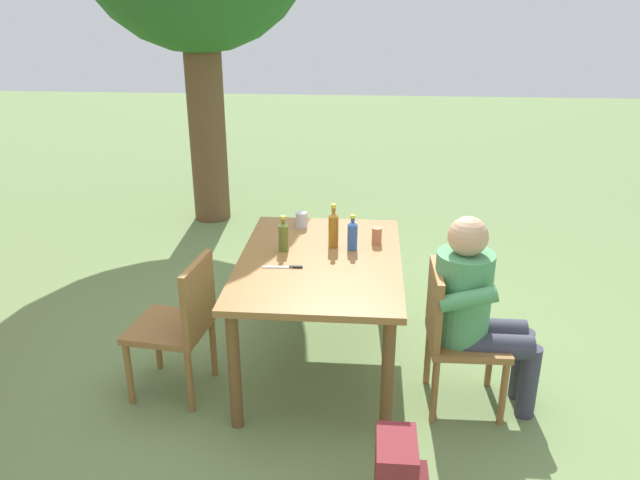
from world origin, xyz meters
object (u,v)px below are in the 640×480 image
cup_terracotta (377,236)px  backpack_by_far_side (351,264)px  dining_table (320,272)px  table_knife (286,267)px  bottle_olive (283,236)px  backpack_by_near_side (398,477)px  chair_near_left (454,330)px  person_in_white_shirt (476,305)px  bottle_blue (352,235)px  cup_steel (302,220)px  bottle_amber (333,229)px  chair_far_left (181,320)px

cup_terracotta → backpack_by_far_side: 1.10m
dining_table → table_knife: size_ratio=6.04×
bottle_olive → backpack_by_near_side: size_ratio=0.59×
backpack_by_near_side → backpack_by_far_side: (2.37, 0.30, 0.03)m
chair_near_left → backpack_by_near_side: chair_near_left is taller
cup_terracotta → backpack_by_near_side: bearing=-175.6°
person_in_white_shirt → table_knife: size_ratio=4.90×
bottle_blue → cup_steel: 0.52m
bottle_blue → bottle_olive: 0.44m
person_in_white_shirt → cup_steel: size_ratio=10.93×
bottle_amber → backpack_by_far_side: 1.19m
chair_far_left → bottle_amber: bottle_amber is taller
dining_table → backpack_by_near_side: (-1.19, -0.46, -0.48)m
bottle_amber → backpack_by_far_side: size_ratio=0.62×
dining_table → person_in_white_shirt: 0.96m
bottle_olive → table_knife: bearing=-169.7°
person_in_white_shirt → backpack_by_far_side: bearing=26.3°
chair_near_left → bottle_olive: bottle_olive is taller
chair_far_left → bottle_olive: 0.81m
bottle_blue → bottle_olive: bearing=97.5°
bottle_amber → bottle_olive: (-0.09, 0.31, -0.02)m
bottle_blue → backpack_by_near_side: size_ratio=0.58×
dining_table → table_knife: table_knife is taller
cup_steel → bottle_olive: bearing=171.2°
chair_far_left → person_in_white_shirt: 1.71m
cup_terracotta → chair_far_left: bearing=117.8°
bottle_blue → person_in_white_shirt: bearing=-124.3°
cup_terracotta → cup_steel: size_ratio=1.02×
chair_near_left → backpack_by_far_side: 1.65m
dining_table → cup_terracotta: 0.46m
chair_near_left → chair_far_left: size_ratio=1.00×
dining_table → bottle_olive: (0.10, 0.24, 0.20)m
bottle_amber → person_in_white_shirt: bearing=-121.9°
dining_table → bottle_amber: (0.19, -0.07, 0.22)m
table_knife → backpack_by_near_side: table_knife is taller
bottle_blue → table_knife: 0.51m
bottle_blue → table_knife: bearing=129.7°
bottle_amber → bottle_blue: bearing=-105.3°
cup_steel → backpack_by_far_side: 0.94m
bottle_blue → cup_terracotta: 0.19m
backpack_by_near_side → backpack_by_far_side: backpack_by_far_side is taller
bottle_olive → cup_steel: (0.43, -0.07, -0.05)m
cup_terracotta → backpack_by_far_side: (0.90, 0.18, -0.60)m
bottle_olive → chair_far_left: bearing=128.2°
cup_steel → backpack_by_near_side: 1.95m
chair_near_left → table_knife: chair_near_left is taller
chair_far_left → cup_terracotta: bearing=-62.2°
table_knife → backpack_by_far_side: bearing=-14.9°
bottle_amber → backpack_by_near_side: (-1.39, -0.39, -0.70)m
chair_far_left → bottle_olive: (0.44, -0.56, 0.38)m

